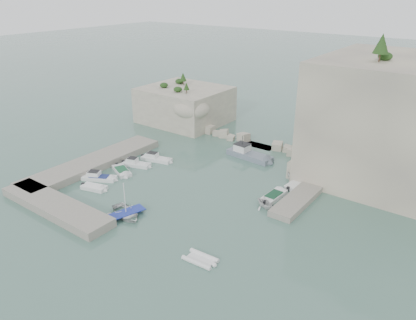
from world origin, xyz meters
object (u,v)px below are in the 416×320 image
Objects in this scene: motorboat_d at (99,180)px; tender_east_c at (296,186)px; motorboat_c at (122,172)px; work_boat at (250,158)px; motorboat_b at (137,166)px; tender_east_b at (274,198)px; tender_east_d at (301,181)px; rowboat at (126,216)px; motorboat_a at (157,161)px; inflatable_dinghy at (200,260)px; tender_east_a at (265,207)px; motorboat_e at (94,189)px.

tender_east_c is at bearing 5.83° from motorboat_d.
motorboat_c is 0.57× the size of work_boat.
motorboat_b is 0.96× the size of tender_east_b.
motorboat_b is 1.06× the size of tender_east_c.
motorboat_c is 1.23× the size of tender_east_d.
rowboat is (10.60, -4.61, 0.00)m from motorboat_d.
motorboat_a is 22.84m from tender_east_d.
inflatable_dinghy is at bearing -41.71° from motorboat_d.
rowboat is at bearing -67.28° from motorboat_b.
motorboat_a is 1.10× the size of tender_east_b.
tender_east_a reaches higher than tender_east_b.
tender_east_b is (12.30, 14.79, 0.00)m from rowboat.
motorboat_d is at bearing -118.97° from work_boat.
motorboat_e is (0.99, -9.00, 0.00)m from motorboat_b.
tender_east_c is 11.41m from work_boat.
tender_east_c is (21.81, 5.27, 0.00)m from motorboat_a.
motorboat_a is at bearing 102.71° from tender_east_a.
rowboat is 23.81m from tender_east_c.
tender_east_b is 6.77m from tender_east_d.
tender_east_d reaches higher than motorboat_d.
motorboat_e is at bearing 167.29° from inflatable_dinghy.
tender_east_b is 0.59× the size of work_boat.
motorboat_a is at bearing 74.69° from motorboat_e.
rowboat is at bearing 142.90° from tender_east_b.
work_boat is (-9.83, 12.50, 0.00)m from tender_east_a.
motorboat_e is at bearing -112.48° from work_boat.
motorboat_c is (-1.13, -6.39, 0.00)m from motorboat_a.
tender_east_d is at bearing -3.86° from tender_east_b.
work_boat is at bearing 47.33° from tender_east_b.
motorboat_e is (-0.09, -12.40, 0.00)m from motorboat_a.
motorboat_a is at bearing -134.22° from work_boat.
tender_east_b is at bearing 88.17° from inflatable_dinghy.
work_boat is (-9.62, 9.72, 0.00)m from tender_east_b.
motorboat_c is 0.90× the size of motorboat_d.
motorboat_e is at bearing -102.11° from motorboat_b.
motorboat_d is at bearing 82.15° from rowboat.
tender_east_c is 0.53× the size of work_boat.
motorboat_e is 21.71m from inflatable_dinghy.
tender_east_a is at bearing -47.06° from work_boat.
work_boat reaches higher than inflatable_dinghy.
tender_east_b is at bearing 40.93° from motorboat_c.
tender_east_d is (0.47, 23.03, 0.00)m from inflatable_dinghy.
motorboat_c is at bearing -113.86° from motorboat_a.
motorboat_e is at bearing 123.45° from tender_east_b.
tender_east_b is 1.27× the size of tender_east_d.
work_boat reaches higher than motorboat_c.
tender_east_a is (-0.08, 13.52, 0.00)m from inflatable_dinghy.
inflatable_dinghy is 21.39m from tender_east_c.
motorboat_d is (-1.90, -10.00, 0.00)m from motorboat_a.
motorboat_c is 6.10m from motorboat_e.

